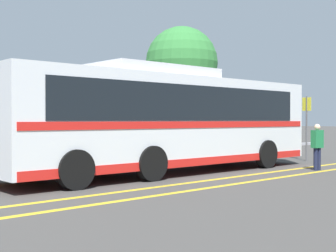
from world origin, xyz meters
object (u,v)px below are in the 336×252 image
object	(u,v)px
transit_bus	(168,119)
bus_stop_sign	(307,120)
tree_0	(182,63)
pedestrian_0	(317,144)

from	to	relation	value
transit_bus	bus_stop_sign	world-z (taller)	transit_bus
tree_0	pedestrian_0	bearing A→B (deg)	-114.62
transit_bus	bus_stop_sign	size ratio (longest dim) A/B	4.42
pedestrian_0	bus_stop_sign	distance (m)	3.77
bus_stop_sign	tree_0	bearing A→B (deg)	165.95
bus_stop_sign	transit_bus	bearing A→B (deg)	-95.14
transit_bus	tree_0	xyz separation A→B (m)	(9.94, 9.46, 3.49)
bus_stop_sign	tree_0	world-z (taller)	tree_0
transit_bus	pedestrian_0	size ratio (longest dim) A/B	7.59
transit_bus	pedestrian_0	xyz separation A→B (m)	(4.27, -2.91, -0.87)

